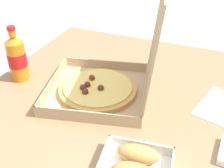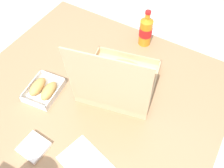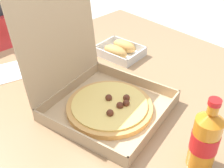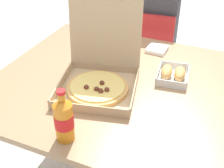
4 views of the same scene
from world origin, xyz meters
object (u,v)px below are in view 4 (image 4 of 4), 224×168
cola_bottle (64,119)px  paper_menu (117,48)px  napkin_pile (157,49)px  dipping_sauce_cup (84,34)px  pizza_box_open (99,76)px  bread_side_box (173,74)px  diner_person (152,25)px  chair (149,54)px

cola_bottle → paper_menu: bearing=98.0°
cola_bottle → napkin_pile: 0.85m
paper_menu → dipping_sauce_cup: 0.27m
pizza_box_open → dipping_sauce_cup: 0.59m
bread_side_box → napkin_pile: size_ratio=1.89×
napkin_pile → bread_side_box: bearing=-58.6°
diner_person → cola_bottle: size_ratio=5.14×
cola_bottle → paper_menu: (-0.11, 0.78, -0.09)m
chair → napkin_pile: (0.15, -0.38, 0.25)m
dipping_sauce_cup → napkin_pile: bearing=-1.4°
pizza_box_open → paper_menu: (-0.08, 0.41, -0.05)m
chair → bread_side_box: bearing=-64.1°
pizza_box_open → dipping_sauce_cup: size_ratio=8.31×
diner_person → chair: bearing=-85.2°
cola_bottle → dipping_sauce_cup: (-0.37, 0.85, -0.08)m
chair → cola_bottle: bearing=-88.4°
pizza_box_open → napkin_pile: pizza_box_open is taller
napkin_pile → dipping_sauce_cup: bearing=178.6°
chair → dipping_sauce_cup: chair is taller
diner_person → bread_side_box: 0.76m
cola_bottle → napkin_pile: (0.12, 0.84, -0.08)m
napkin_pile → cola_bottle: bearing=-98.0°
diner_person → dipping_sauce_cup: diner_person is taller
bread_side_box → dipping_sauce_cup: 0.70m
dipping_sauce_cup → chair: bearing=47.7°
cola_bottle → diner_person: bearing=91.7°
chair → pizza_box_open: size_ratio=1.78×
paper_menu → napkin_pile: 0.24m
chair → dipping_sauce_cup: size_ratio=14.82×
pizza_box_open → bread_side_box: pizza_box_open is taller
bread_side_box → paper_menu: (-0.38, 0.20, -0.02)m
napkin_pile → diner_person: bearing=109.8°
diner_person → napkin_pile: bearing=-70.2°
chair → dipping_sauce_cup: (-0.33, -0.37, 0.25)m
bread_side_box → dipping_sauce_cup: bearing=157.4°
bread_side_box → cola_bottle: bearing=-115.2°
chair → diner_person: (-0.00, 0.06, 0.21)m
bread_side_box → chair: bearing=115.9°
pizza_box_open → paper_menu: 0.42m
pizza_box_open → dipping_sauce_cup: pizza_box_open is taller
chair → paper_menu: (-0.08, -0.44, 0.24)m
paper_menu → diner_person: bearing=96.6°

